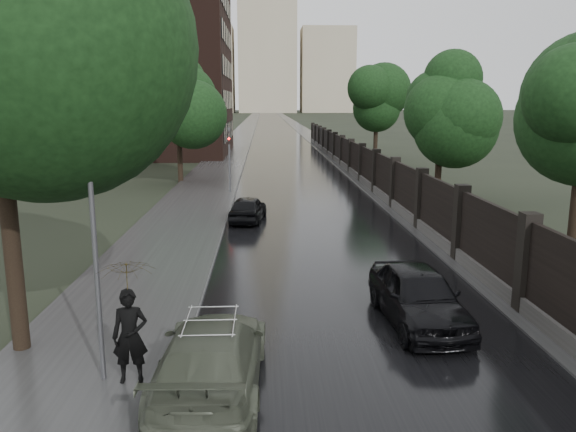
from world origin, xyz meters
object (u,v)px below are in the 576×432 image
at_px(volga_sedan, 211,357).
at_px(tree_right_b, 441,112).
at_px(tree_right_c, 376,108).
at_px(car_right_near, 418,296).
at_px(lamp_post, 95,255).
at_px(traffic_light, 229,155).
at_px(hatchback_left, 248,209).
at_px(tree_left_far, 178,106).
at_px(pedestrian_umbrella, 127,286).

bearing_deg(volga_sedan, tree_right_b, -115.18).
distance_m(tree_right_c, car_right_near, 36.35).
xyz_separation_m(tree_right_c, lamp_post, (-12.90, -38.50, -2.28)).
bearing_deg(traffic_light, lamp_post, -92.68).
bearing_deg(tree_right_b, tree_right_c, 90.00).
bearing_deg(hatchback_left, tree_left_far, -61.55).
bearing_deg(hatchback_left, tree_right_b, -146.83).
bearing_deg(lamp_post, car_right_near, 22.40).
relative_size(volga_sedan, car_right_near, 1.11).
height_order(lamp_post, traffic_light, lamp_post).
relative_size(volga_sedan, hatchback_left, 1.34).
distance_m(tree_right_b, volga_sedan, 23.79).
height_order(tree_right_c, lamp_post, tree_right_c).
height_order(tree_right_b, volga_sedan, tree_right_b).
xyz_separation_m(tree_left_far, traffic_light, (3.70, -5.01, -2.84)).
height_order(hatchback_left, car_right_near, car_right_near).
distance_m(traffic_light, hatchback_left, 8.34).
bearing_deg(hatchback_left, pedestrian_umbrella, 90.81).
bearing_deg(car_right_near, pedestrian_umbrella, -158.56).
bearing_deg(car_right_near, tree_right_b, 67.80).
xyz_separation_m(volga_sedan, car_right_near, (4.86, 3.18, 0.04)).
bearing_deg(lamp_post, volga_sedan, -7.73).
bearing_deg(lamp_post, tree_right_b, 57.82).
relative_size(traffic_light, hatchback_left, 1.11).
bearing_deg(lamp_post, traffic_light, 87.32).
bearing_deg(tree_right_c, car_right_near, -99.41).
relative_size(tree_left_far, pedestrian_umbrella, 2.55).
height_order(volga_sedan, hatchback_left, volga_sedan).
distance_m(tree_left_far, hatchback_left, 14.72).
distance_m(volga_sedan, hatchback_left, 15.74).
bearing_deg(lamp_post, hatchback_left, 81.16).
relative_size(tree_left_far, car_right_near, 1.71).
relative_size(tree_right_c, hatchback_left, 1.95).
xyz_separation_m(tree_right_b, lamp_post, (-12.90, -20.50, -2.28)).
relative_size(hatchback_left, car_right_near, 0.83).
relative_size(lamp_post, car_right_near, 1.18).
xyz_separation_m(tree_left_far, pedestrian_umbrella, (3.19, -28.62, -3.15)).
relative_size(tree_left_far, hatchback_left, 2.06).
bearing_deg(car_right_near, lamp_post, -161.28).
bearing_deg(pedestrian_umbrella, car_right_near, 21.33).
xyz_separation_m(tree_right_b, traffic_light, (-11.80, 2.99, -2.55)).
height_order(tree_right_b, lamp_post, tree_right_b).
bearing_deg(tree_left_far, lamp_post, -84.79).
relative_size(tree_right_b, traffic_light, 1.75).
bearing_deg(tree_left_far, tree_right_c, 32.83).
distance_m(tree_right_b, car_right_near, 19.05).
bearing_deg(tree_right_b, lamp_post, -122.18).
height_order(tree_right_c, pedestrian_umbrella, tree_right_c).
bearing_deg(traffic_light, tree_right_b, -14.24).
bearing_deg(volga_sedan, traffic_light, -85.31).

